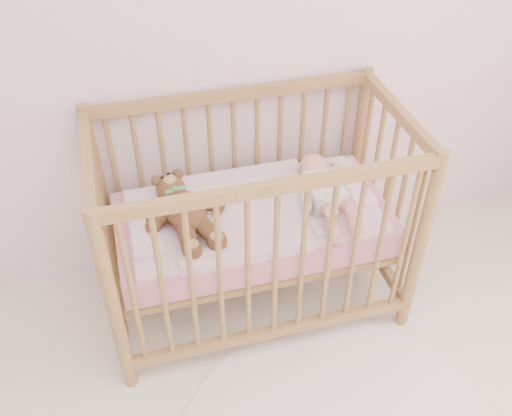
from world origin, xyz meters
name	(u,v)px	position (x,y,z in m)	size (l,w,h in m)	color
wall_back	(188,8)	(0.00, 2.00, 1.35)	(4.00, 0.02, 2.70)	white
crib	(253,221)	(0.16, 1.60, 0.50)	(1.36, 0.76, 1.00)	#A67C46
mattress	(253,224)	(0.16, 1.60, 0.49)	(1.22, 0.62, 0.13)	pink
blanket	(253,211)	(0.16, 1.60, 0.56)	(1.10, 0.58, 0.06)	#F8ABC2
baby	(325,189)	(0.49, 1.58, 0.64)	(0.28, 0.58, 0.14)	white
teddy_bear	(185,211)	(-0.14, 1.58, 0.65)	(0.37, 0.53, 0.15)	brown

